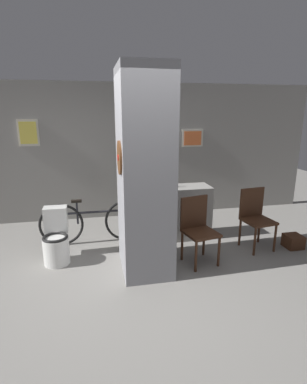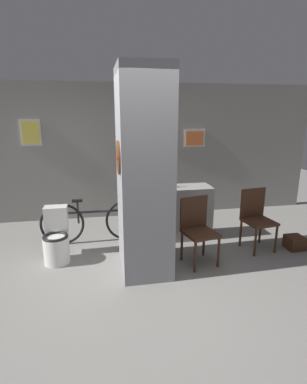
# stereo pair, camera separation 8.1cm
# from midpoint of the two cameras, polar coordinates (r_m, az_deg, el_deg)

# --- Properties ---
(ground_plane) EXTENTS (14.00, 14.00, 0.00)m
(ground_plane) POSITION_cam_midpoint_polar(r_m,az_deg,el_deg) (3.87, -3.15, -17.36)
(ground_plane) COLOR gray
(wall_back) EXTENTS (8.00, 0.09, 2.60)m
(wall_back) POSITION_cam_midpoint_polar(r_m,az_deg,el_deg) (5.93, -7.17, 7.55)
(wall_back) COLOR gray
(wall_back) RESTS_ON ground_plane
(pillar_center) EXTENTS (0.66, 0.90, 2.60)m
(pillar_center) POSITION_cam_midpoint_polar(r_m,az_deg,el_deg) (3.81, -2.36, 3.39)
(pillar_center) COLOR gray
(pillar_center) RESTS_ON ground_plane
(counter_shelf) EXTENTS (1.36, 0.44, 0.88)m
(counter_shelf) POSITION_cam_midpoint_polar(r_m,az_deg,el_deg) (4.98, 2.52, -4.03)
(counter_shelf) COLOR gray
(counter_shelf) RESTS_ON ground_plane
(toilet) EXTENTS (0.36, 0.52, 0.76)m
(toilet) POSITION_cam_midpoint_polar(r_m,az_deg,el_deg) (4.50, -18.55, -8.66)
(toilet) COLOR silver
(toilet) RESTS_ON ground_plane
(chair_near_pillar) EXTENTS (0.50, 0.50, 0.93)m
(chair_near_pillar) POSITION_cam_midpoint_polar(r_m,az_deg,el_deg) (4.24, 7.89, -6.60)
(chair_near_pillar) COLOR #422616
(chair_near_pillar) RESTS_ON ground_plane
(chair_by_doorway) EXTENTS (0.48, 0.48, 0.93)m
(chair_by_doorway) POSITION_cam_midpoint_polar(r_m,az_deg,el_deg) (4.89, 18.39, -4.29)
(chair_by_doorway) COLOR #422616
(chair_by_doorway) RESTS_ON ground_plane
(bicycle) EXTENTS (1.71, 0.42, 0.74)m
(bicycle) POSITION_cam_midpoint_polar(r_m,az_deg,el_deg) (4.93, -11.65, -5.56)
(bicycle) COLOR black
(bicycle) RESTS_ON ground_plane
(bottle_tall) EXTENTS (0.07, 0.07, 0.32)m
(bottle_tall) POSITION_cam_midpoint_polar(r_m,az_deg,el_deg) (4.79, 1.17, 2.21)
(bottle_tall) COLOR silver
(bottle_tall) RESTS_ON counter_shelf
(bottle_short) EXTENTS (0.09, 0.09, 0.24)m
(bottle_short) POSITION_cam_midpoint_polar(r_m,az_deg,el_deg) (4.83, -0.34, 1.91)
(bottle_short) COLOR #19598C
(bottle_short) RESTS_ON counter_shelf
(floor_crate) EXTENTS (0.26, 0.26, 0.20)m
(floor_crate) POSITION_cam_midpoint_polar(r_m,az_deg,el_deg) (5.22, 24.66, -8.53)
(floor_crate) COLOR #422616
(floor_crate) RESTS_ON ground_plane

